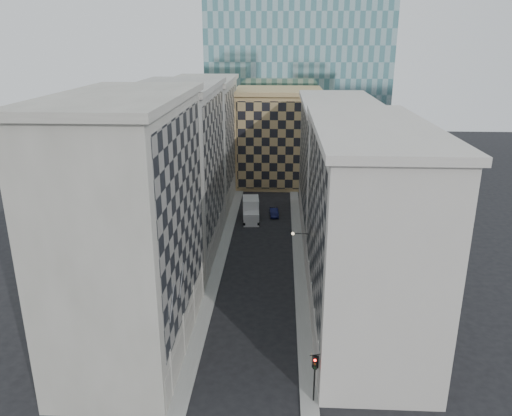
% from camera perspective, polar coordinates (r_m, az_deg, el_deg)
% --- Properties ---
extents(sidewalk_west, '(1.50, 100.00, 0.15)m').
position_cam_1_polar(sidewalk_west, '(67.46, -4.08, -5.73)').
color(sidewalk_west, gray).
rests_on(sidewalk_west, ground).
extents(sidewalk_east, '(1.50, 100.00, 0.15)m').
position_cam_1_polar(sidewalk_east, '(67.06, 4.92, -5.91)').
color(sidewalk_east, gray).
rests_on(sidewalk_east, ground).
extents(bldg_left_a, '(10.80, 22.80, 23.70)m').
position_cam_1_polar(bldg_left_a, '(46.90, -14.02, -2.01)').
color(bldg_left_a, '#9A968A').
rests_on(bldg_left_a, ground).
extents(bldg_left_b, '(10.80, 22.80, 22.70)m').
position_cam_1_polar(bldg_left_b, '(67.40, -8.77, 4.23)').
color(bldg_left_b, gray).
rests_on(bldg_left_b, ground).
extents(bldg_left_c, '(10.80, 22.80, 21.70)m').
position_cam_1_polar(bldg_left_c, '(88.63, -5.97, 7.51)').
color(bldg_left_c, '#9A968A').
rests_on(bldg_left_c, ground).
extents(bldg_right_a, '(10.80, 26.80, 20.70)m').
position_cam_1_polar(bldg_right_a, '(49.88, 12.26, -2.45)').
color(bldg_right_a, '#BCB5AD').
rests_on(bldg_right_a, ground).
extents(bldg_right_b, '(10.80, 28.80, 19.70)m').
position_cam_1_polar(bldg_right_b, '(75.58, 9.13, 4.64)').
color(bldg_right_b, '#BCB5AD').
rests_on(bldg_right_b, ground).
extents(tan_block, '(16.80, 14.80, 18.80)m').
position_cam_1_polar(tan_block, '(100.52, 2.52, 8.13)').
color(tan_block, tan).
rests_on(tan_block, ground).
extents(church_tower, '(7.20, 7.20, 51.50)m').
position_cam_1_polar(church_tower, '(112.92, 1.65, 18.25)').
color(church_tower, '#2F2A24').
rests_on(church_tower, ground).
extents(flagpoles_left, '(0.10, 6.33, 2.33)m').
position_cam_1_polar(flagpoles_left, '(42.83, -9.02, -9.35)').
color(flagpoles_left, gray).
rests_on(flagpoles_left, ground).
extents(bracket_lamp, '(1.98, 0.36, 0.36)m').
position_cam_1_polar(bracket_lamp, '(59.10, 4.41, -2.94)').
color(bracket_lamp, black).
rests_on(bracket_lamp, ground).
extents(traffic_light, '(0.52, 0.48, 4.19)m').
position_cam_1_polar(traffic_light, '(41.86, 6.74, -17.83)').
color(traffic_light, black).
rests_on(traffic_light, sidewalk_east).
extents(box_truck, '(3.07, 6.50, 3.46)m').
position_cam_1_polar(box_truck, '(80.91, -0.59, -0.33)').
color(box_truck, silver).
rests_on(box_truck, ground).
extents(dark_car, '(1.69, 4.05, 1.30)m').
position_cam_1_polar(dark_car, '(82.90, 2.07, -0.49)').
color(dark_car, '#0F1237').
rests_on(dark_car, ground).
extents(shop_sign, '(0.86, 0.76, 0.85)m').
position_cam_1_polar(shop_sign, '(41.75, 6.49, -16.78)').
color(shop_sign, black).
rests_on(shop_sign, ground).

